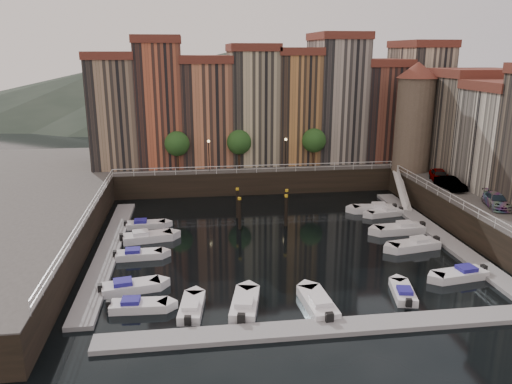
{
  "coord_description": "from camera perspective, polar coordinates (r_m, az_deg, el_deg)",
  "views": [
    {
      "loc": [
        -8.32,
        -45.77,
        18.03
      ],
      "look_at": [
        -1.67,
        4.0,
        3.82
      ],
      "focal_mm": 35.0,
      "sensor_mm": 36.0,
      "label": 1
    }
  ],
  "objects": [
    {
      "name": "boat_right_4",
      "position": [
        59.57,
        13.4,
        -1.87
      ],
      "size": [
        5.1,
        2.29,
        1.15
      ],
      "rotation": [
        0.0,
        0.0,
        3.04
      ],
      "color": "silver",
      "rests_on": "ground"
    },
    {
      "name": "street_lamps",
      "position": [
        64.54,
        -0.97,
        4.96
      ],
      "size": [
        10.36,
        0.36,
        4.18
      ],
      "color": "black",
      "rests_on": "quay_far"
    },
    {
      "name": "boat_left_4",
      "position": [
        54.24,
        -12.58,
        -3.64
      ],
      "size": [
        4.29,
        1.62,
        0.98
      ],
      "rotation": [
        0.0,
        0.0,
        0.02
      ],
      "color": "silver",
      "rests_on": "ground"
    },
    {
      "name": "gangway",
      "position": [
        63.37,
        16.32,
        0.42
      ],
      "size": [
        2.78,
        8.32,
        3.73
      ],
      "color": "white",
      "rests_on": "ground"
    },
    {
      "name": "dock_right",
      "position": [
        54.07,
        19.93,
        -4.47
      ],
      "size": [
        2.0,
        28.0,
        0.35
      ],
      "primitive_type": "cube",
      "color": "gray",
      "rests_on": "ground"
    },
    {
      "name": "boat_near_0",
      "position": [
        36.89,
        -7.38,
        -13.0
      ],
      "size": [
        2.11,
        4.46,
        1.0
      ],
      "rotation": [
        0.0,
        0.0,
        1.44
      ],
      "color": "silver",
      "rests_on": "ground"
    },
    {
      "name": "promenade_trees",
      "position": [
        65.36,
        -1.36,
        5.71
      ],
      "size": [
        21.2,
        3.2,
        5.2
      ],
      "color": "black",
      "rests_on": "quay_far"
    },
    {
      "name": "far_terrace",
      "position": [
        70.59,
        1.94,
        10.04
      ],
      "size": [
        48.7,
        10.3,
        17.5
      ],
      "color": "#92775D",
      "rests_on": "quay_far"
    },
    {
      "name": "quay_far",
      "position": [
        74.11,
        -0.97,
        2.91
      ],
      "size": [
        80.0,
        20.0,
        3.0
      ],
      "primitive_type": "cube",
      "color": "black",
      "rests_on": "ground"
    },
    {
      "name": "boat_near_1",
      "position": [
        36.93,
        -1.29,
        -12.75
      ],
      "size": [
        2.77,
        5.13,
        1.15
      ],
      "rotation": [
        0.0,
        0.0,
        1.36
      ],
      "color": "silver",
      "rests_on": "ground"
    },
    {
      "name": "dock_left",
      "position": [
        48.84,
        -16.44,
        -6.33
      ],
      "size": [
        2.0,
        28.0,
        0.35
      ],
      "primitive_type": "cube",
      "color": "gray",
      "rests_on": "ground"
    },
    {
      "name": "mountains",
      "position": [
        156.42,
        -4.0,
        12.05
      ],
      "size": [
        145.0,
        100.0,
        18.0
      ],
      "color": "#2D382D",
      "rests_on": "ground"
    },
    {
      "name": "mooring_pilings",
      "position": [
        53.89,
        0.74,
        -1.9
      ],
      "size": [
        5.8,
        4.04,
        3.78
      ],
      "color": "black",
      "rests_on": "ground"
    },
    {
      "name": "boat_left_0",
      "position": [
        37.87,
        -13.41,
        -12.53
      ],
      "size": [
        4.35,
        1.75,
        0.99
      ],
      "rotation": [
        0.0,
        0.0,
        -0.05
      ],
      "color": "silver",
      "rests_on": "ground"
    },
    {
      "name": "boat_near_3",
      "position": [
        40.31,
        16.48,
        -10.97
      ],
      "size": [
        2.26,
        4.2,
        0.94
      ],
      "rotation": [
        0.0,
        0.0,
        1.36
      ],
      "color": "silver",
      "rests_on": "ground"
    },
    {
      "name": "boat_left_3",
      "position": [
        50.48,
        -12.45,
        -5.04
      ],
      "size": [
        5.19,
        2.64,
        1.16
      ],
      "rotation": [
        0.0,
        0.0,
        0.17
      ],
      "color": "silver",
      "rests_on": "ground"
    },
    {
      "name": "corner_tower",
      "position": [
        67.05,
        17.63,
        8.36
      ],
      "size": [
        5.2,
        5.2,
        13.8
      ],
      "color": "#6B5B4C",
      "rests_on": "quay_right"
    },
    {
      "name": "car_c",
      "position": [
        54.89,
        25.8,
        -0.97
      ],
      "size": [
        3.08,
        5.03,
        1.36
      ],
      "primitive_type": "imported",
      "rotation": [
        0.0,
        0.0,
        -0.27
      ],
      "color": "gray",
      "rests_on": "quay_right"
    },
    {
      "name": "boat_right_2",
      "position": [
        53.56,
        16.18,
        -4.07
      ],
      "size": [
        5.3,
        2.18,
        1.2
      ],
      "rotation": [
        0.0,
        0.0,
        3.2
      ],
      "color": "silver",
      "rests_on": "ground"
    },
    {
      "name": "car_b",
      "position": [
        59.84,
        21.33,
        0.83
      ],
      "size": [
        2.02,
        4.37,
        1.39
      ],
      "primitive_type": "imported",
      "rotation": [
        0.0,
        0.0,
        0.13
      ],
      "color": "gray",
      "rests_on": "quay_right"
    },
    {
      "name": "car_a",
      "position": [
        62.98,
        20.19,
        1.71
      ],
      "size": [
        2.9,
        4.72,
        1.5
      ],
      "primitive_type": "imported",
      "rotation": [
        0.0,
        0.0,
        -0.27
      ],
      "color": "gray",
      "rests_on": "quay_right"
    },
    {
      "name": "boat_left_2",
      "position": [
        46.6,
        -13.33,
        -6.97
      ],
      "size": [
        4.37,
        1.74,
        1.0
      ],
      "rotation": [
        0.0,
        0.0,
        0.04
      ],
      "color": "silver",
      "rests_on": "ground"
    },
    {
      "name": "boat_right_0",
      "position": [
        44.79,
        22.37,
        -8.7
      ],
      "size": [
        4.85,
        2.38,
        1.09
      ],
      "rotation": [
        0.0,
        0.0,
        3.29
      ],
      "color": "silver",
      "rests_on": "ground"
    },
    {
      "name": "railings",
      "position": [
        53.27,
        1.65,
        0.28
      ],
      "size": [
        36.08,
        34.04,
        0.52
      ],
      "color": "white",
      "rests_on": "ground"
    },
    {
      "name": "dock_near",
      "position": [
        34.86,
        7.57,
        -15.16
      ],
      "size": [
        30.0,
        2.0,
        0.35
      ],
      "primitive_type": "cube",
      "color": "gray",
      "rests_on": "ground"
    },
    {
      "name": "boat_near_2",
      "position": [
        37.27,
        7.12,
        -12.57
      ],
      "size": [
        2.17,
        5.14,
        1.17
      ],
      "rotation": [
        0.0,
        0.0,
        1.64
      ],
      "color": "silver",
      "rests_on": "ground"
    },
    {
      "name": "boat_left_1",
      "position": [
        40.7,
        -14.26,
        -10.45
      ],
      "size": [
        4.8,
        2.46,
        1.08
      ],
      "rotation": [
        0.0,
        0.0,
        0.18
      ],
      "color": "silver",
      "rests_on": "ground"
    },
    {
      "name": "boat_right_3",
      "position": [
        58.62,
        14.58,
        -2.3
      ],
      "size": [
        4.39,
        2.21,
        0.98
      ],
      "rotation": [
        0.0,
        0.0,
        3.31
      ],
      "color": "silver",
      "rests_on": "ground"
    },
    {
      "name": "ground",
      "position": [
        49.89,
        2.52,
        -5.4
      ],
      "size": [
        200.0,
        200.0,
        0.0
      ],
      "primitive_type": "plane",
      "color": "black",
      "rests_on": "ground"
    },
    {
      "name": "boat_right_1",
      "position": [
        49.69,
        17.72,
        -5.78
      ],
      "size": [
        5.19,
        2.64,
        1.16
      ],
      "rotation": [
        0.0,
        0.0,
        3.32
      ],
      "color": "silver",
      "rests_on": "ground"
    }
  ]
}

